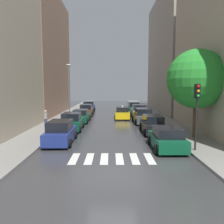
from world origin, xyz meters
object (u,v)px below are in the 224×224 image
parked_car_right_second (153,125)px  parked_car_right_third (143,116)px  parked_car_left_fourth (86,110)px  parked_car_right_nearest (167,139)px  lamp_post_left (69,87)px  parked_car_left_third (81,116)px  parked_car_left_nearest (61,133)px  parked_car_left_fifth (89,107)px  pedestrian_foreground (46,118)px  parked_car_right_fifth (134,108)px  parked_car_left_second (72,122)px  street_tree_right (197,79)px  taxi_midroad (122,113)px  traffic_light_right_corner (197,102)px  parked_car_right_fourth (139,111)px

parked_car_right_second → parked_car_right_third: 5.81m
parked_car_left_fourth → parked_car_right_nearest: size_ratio=1.13×
lamp_post_left → parked_car_right_nearest: bearing=-57.9°
parked_car_left_third → parked_car_left_nearest: bearing=-180.0°
parked_car_left_fifth → pedestrian_foreground: bearing=170.0°
parked_car_right_nearest → parked_car_right_fifth: parked_car_right_fifth is taller
parked_car_left_second → parked_car_right_fifth: parked_car_right_fifth is taller
parked_car_right_second → parked_car_right_fifth: (-0.05, 17.25, 0.05)m
parked_car_left_fourth → parked_car_left_second: bearing=178.5°
parked_car_left_third → street_tree_right: bearing=-130.8°
street_tree_right → taxi_midroad: bearing=112.7°
parked_car_right_third → lamp_post_left: (-9.26, 3.35, 3.40)m
parked_car_right_third → street_tree_right: 9.93m
traffic_light_right_corner → parked_car_right_second: bearing=103.8°
parked_car_left_third → parked_car_right_fifth: bearing=-34.3°
parked_car_right_third → pedestrian_foreground: 11.04m
parked_car_left_nearest → parked_car_right_second: 8.67m
parked_car_left_fifth → lamp_post_left: size_ratio=0.59×
parked_car_right_second → parked_car_right_fifth: parked_car_right_fifth is taller
parked_car_left_nearest → parked_car_left_fifth: bearing=-0.2°
parked_car_left_fourth → parked_car_right_second: size_ratio=0.98×
parked_car_left_second → parked_car_right_fourth: size_ratio=0.99×
parked_car_left_fourth → parked_car_right_second: 15.30m
parked_car_left_nearest → pedestrian_foreground: (-2.94, 6.46, 0.26)m
lamp_post_left → parked_car_right_fourth: bearing=13.8°
pedestrian_foreground → parked_car_left_fifth: bearing=94.2°
parked_car_right_nearest → parked_car_right_second: parked_car_right_second is taller
parked_car_left_second → parked_car_left_fifth: 18.19m
parked_car_left_second → traffic_light_right_corner: size_ratio=0.98×
parked_car_left_second → pedestrian_foreground: (-2.91, 1.17, 0.25)m
parked_car_left_fourth → pedestrian_foreground: pedestrian_foreground is taller
parked_car_left_fifth → street_tree_right: street_tree_right is taller
pedestrian_foreground → traffic_light_right_corner: size_ratio=0.41×
parked_car_left_fifth → parked_car_right_fifth: (7.75, -2.28, 0.01)m
parked_car_right_second → parked_car_right_third: bearing=2.0°
parked_car_left_nearest → parked_car_right_fourth: (7.83, 15.44, 0.02)m
taxi_midroad → traffic_light_right_corner: size_ratio=1.08×
parked_car_left_fourth → parked_car_right_second: parked_car_left_fourth is taller
parked_car_left_second → parked_car_left_third: bearing=-2.8°
parked_car_left_nearest → parked_car_left_third: bearing=-1.3°
parked_car_left_nearest → street_tree_right: 11.48m
parked_car_left_fifth → traffic_light_right_corner: bearing=-160.6°
parked_car_left_nearest → taxi_midroad: taxi_midroad is taller
parked_car_left_second → parked_car_right_second: (7.75, -1.34, -0.04)m
parked_car_right_fourth → parked_car_left_fifth: bearing=44.9°
traffic_light_right_corner → street_tree_right: bearing=70.7°
parked_car_left_third → traffic_light_right_corner: (9.15, -13.18, 2.55)m
parked_car_right_second → parked_car_left_second: bearing=80.9°
parked_car_right_fourth → parked_car_left_second: bearing=142.6°
parked_car_left_second → parked_car_left_fifth: parked_car_left_second is taller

